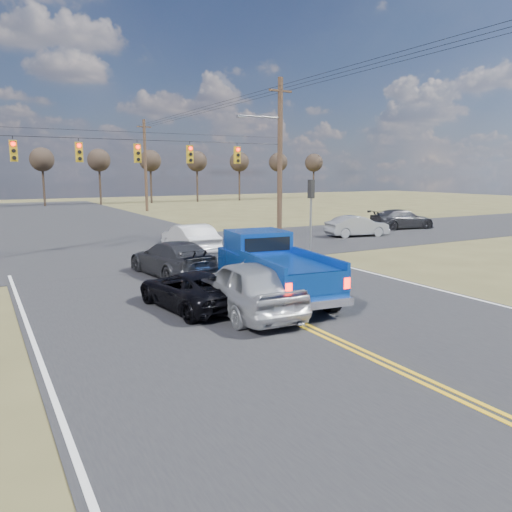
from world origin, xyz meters
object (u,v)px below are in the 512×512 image
black_suv (190,290)px  cross_car_east_far (402,219)px  pickup_truck (273,268)px  white_car_queue (190,239)px  dgrey_car_queue (172,258)px  silver_suv (246,287)px  cross_car_east_near (357,226)px

black_suv → cross_car_east_far: (22.73, 13.24, 0.15)m
pickup_truck → white_car_queue: 10.21m
dgrey_car_queue → silver_suv: bearing=83.4°
white_car_queue → cross_car_east_near: 12.79m
black_suv → cross_car_east_far: 26.30m
silver_suv → black_suv: (-1.25, 1.45, -0.25)m
pickup_truck → cross_car_east_far: bearing=41.1°
black_suv → cross_car_east_near: (16.64, 11.34, 0.10)m
black_suv → cross_car_east_near: 20.13m
pickup_truck → cross_car_east_near: size_ratio=1.43×
pickup_truck → white_car_queue: bearing=90.7°
cross_car_east_near → cross_car_east_far: bearing=-63.0°
black_suv → white_car_queue: 10.58m
pickup_truck → cross_car_east_far: (19.86, 13.58, -0.33)m
cross_car_east_far → white_car_queue: bearing=109.8°
silver_suv → black_suv: silver_suv is taller
black_suv → cross_car_east_far: cross_car_east_far is taller
pickup_truck → cross_car_east_near: pickup_truck is taller
pickup_truck → dgrey_car_queue: size_ratio=1.20×
white_car_queue → pickup_truck: bearing=86.8°
silver_suv → cross_car_east_far: silver_suv is taller
silver_suv → dgrey_car_queue: silver_suv is taller
white_car_queue → cross_car_east_far: (18.79, 3.43, -0.06)m
white_car_queue → dgrey_car_queue: (-2.69, -4.75, -0.07)m
black_suv → dgrey_car_queue: bearing=-111.6°
black_suv → dgrey_car_queue: dgrey_car_queue is taller
pickup_truck → dgrey_car_queue: 5.65m
black_suv → cross_car_east_near: size_ratio=1.01×
pickup_truck → dgrey_car_queue: pickup_truck is taller
silver_suv → cross_car_east_far: size_ratio=0.97×
pickup_truck → black_suv: pickup_truck is taller
black_suv → pickup_truck: bearing=165.6°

